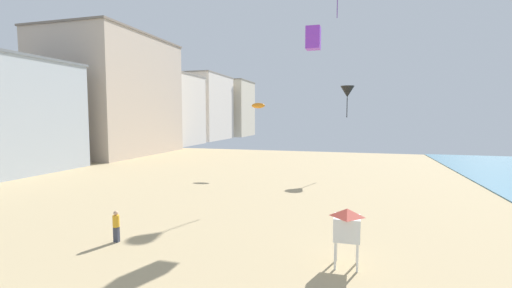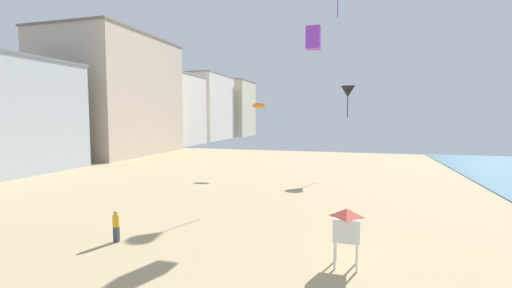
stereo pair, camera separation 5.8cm
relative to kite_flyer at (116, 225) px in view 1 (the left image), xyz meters
name	(u,v)px [view 1 (the left image)]	position (x,y,z in m)	size (l,w,h in m)	color
boardwalk_hotel_mid	(112,96)	(-28.39, 35.74, 9.02)	(15.40, 21.72, 19.87)	#C6B29E
boardwalk_hotel_far	(171,110)	(-28.39, 55.35, 6.95)	(11.57, 13.07, 15.72)	silver
boardwalk_hotel_distant	(205,107)	(-28.39, 73.78, 8.01)	(10.60, 18.32, 17.85)	silver
boardwalk_hotel_furthest	(229,109)	(-28.39, 93.06, 8.08)	(13.71, 15.13, 17.98)	beige
kite_flyer	(116,225)	(0.00, 0.00, 0.00)	(0.34, 0.34, 1.64)	#383D4C
lifeguard_stand	(347,225)	(11.48, 0.27, 0.92)	(1.10, 1.10, 2.55)	white
kite_orange_parafoil	(258,106)	(0.68, 24.76, 6.82)	(1.63, 0.45, 0.63)	orange
kite_purple_box	(313,38)	(8.58, 11.75, 11.38)	(1.05, 1.05, 1.65)	purple
kite_black_delta_2	(347,92)	(10.81, 26.41, 8.36)	(1.58, 1.58, 3.60)	black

